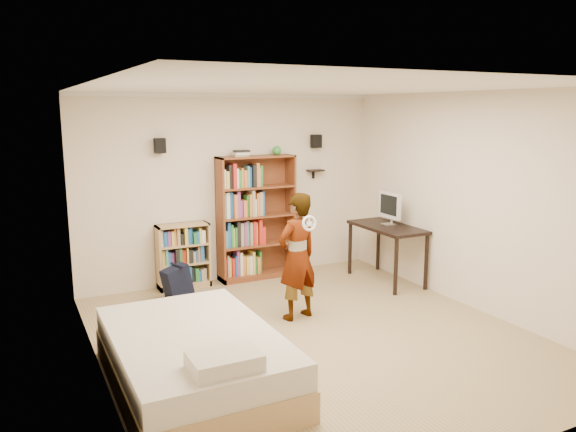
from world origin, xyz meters
name	(u,v)px	position (x,y,z in m)	size (l,w,h in m)	color
ground	(315,336)	(0.00, 0.00, 0.00)	(4.50, 5.00, 0.01)	tan
room_shell	(317,179)	(0.00, 0.00, 1.76)	(4.52, 5.02, 2.71)	beige
crown_molding	(317,90)	(0.00, 0.00, 2.67)	(4.50, 5.00, 0.06)	silver
speaker_left	(160,146)	(-1.05, 2.40, 2.00)	(0.14, 0.12, 0.20)	black
speaker_right	(316,141)	(1.35, 2.40, 2.00)	(0.14, 0.12, 0.20)	black
wall_shelf	(316,170)	(1.35, 2.41, 1.55)	(0.25, 0.16, 0.03)	black
tall_bookshelf	(256,218)	(0.32, 2.33, 0.91)	(1.15, 0.33, 1.82)	brown
low_bookshelf	(183,256)	(-0.79, 2.36, 0.46)	(0.73, 0.27, 0.91)	tan
computer_desk	(386,254)	(1.93, 1.31, 0.42)	(0.61, 1.22, 0.83)	black
imac	(389,209)	(1.98, 1.37, 1.07)	(0.09, 0.47, 0.47)	silver
daybed	(194,352)	(-1.53, -0.47, 0.32)	(1.40, 2.16, 0.64)	silver
person	(297,256)	(0.09, 0.60, 0.76)	(0.56, 0.37, 1.53)	black
wii_wheel	(309,223)	(0.09, 0.31, 1.22)	(0.18, 0.18, 0.03)	silver
navy_bag	(178,284)	(-1.05, 1.77, 0.25)	(0.37, 0.24, 0.51)	black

